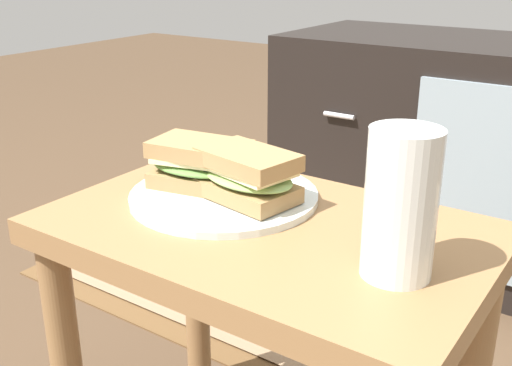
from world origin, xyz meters
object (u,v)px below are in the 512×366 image
(tv_cabinet, at_px, (471,156))
(beer_glass, at_px, (400,208))
(sandwich_front, at_px, (200,164))
(plate, at_px, (224,196))
(sandwich_back, at_px, (248,175))

(tv_cabinet, distance_m, beer_glass, 1.03)
(tv_cabinet, height_order, sandwich_front, tv_cabinet)
(tv_cabinet, xyz_separation_m, plate, (-0.09, -0.92, 0.17))
(tv_cabinet, distance_m, plate, 0.94)
(plate, bearing_deg, sandwich_back, -2.77)
(sandwich_back, bearing_deg, tv_cabinet, 87.00)
(plate, height_order, beer_glass, beer_glass)
(tv_cabinet, height_order, sandwich_back, tv_cabinet)
(sandwich_front, distance_m, beer_glass, 0.33)
(tv_cabinet, distance_m, sandwich_front, 0.95)
(sandwich_back, relative_size, beer_glass, 0.95)
(plate, bearing_deg, beer_glass, -13.04)
(sandwich_front, relative_size, beer_glass, 0.98)
(sandwich_back, xyz_separation_m, beer_glass, (0.24, -0.06, 0.03))
(tv_cabinet, bearing_deg, plate, -95.62)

